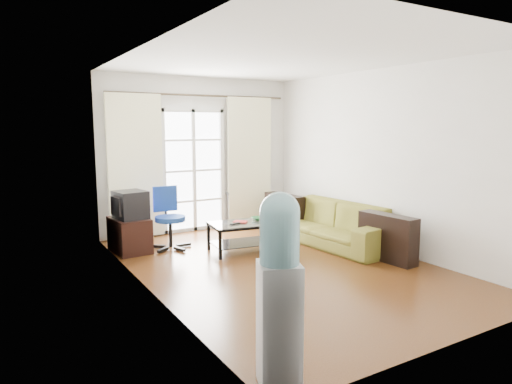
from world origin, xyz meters
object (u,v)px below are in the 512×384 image
Objects in this scene: coffee_table at (246,233)px; task_chair at (170,230)px; tv_stand at (130,235)px; sofa at (329,223)px; water_cooler at (279,287)px; crt_tv at (129,205)px.

task_chair is at bearing 141.64° from coffee_table.
tv_stand is 0.59m from task_chair.
tv_stand is at bearing 168.56° from task_chair.
sofa is 2.46× the size of task_chair.
sofa is 3.34× the size of tv_stand.
water_cooler reaches higher than coffee_table.
tv_stand is at bearing 85.48° from crt_tv.
sofa is 2.02× the size of coffee_table.
water_cooler reaches higher than tv_stand.
task_chair is at bearing -118.76° from sofa.
tv_stand is 1.38× the size of crt_tv.
coffee_table is 3.61m from water_cooler.
water_cooler is at bearing -98.17° from task_chair.
tv_stand is 0.74× the size of task_chair.
crt_tv reaches higher than sofa.
task_chair is at bearing 102.59° from water_cooler.
task_chair is 4.04m from water_cooler.
sofa is 2.50m from task_chair.
sofa is 3.08m from tv_stand.
water_cooler is at bearing -49.20° from sofa.
task_chair reaches higher than sofa.
tv_stand is at bearing 110.94° from water_cooler.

